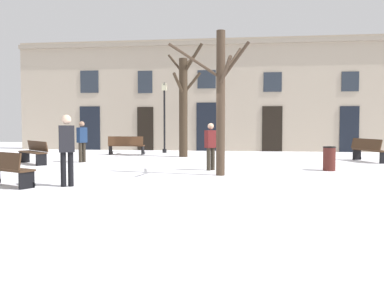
# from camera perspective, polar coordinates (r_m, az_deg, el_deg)

# --- Properties ---
(ground_plane) EXTENTS (36.77, 36.77, 0.00)m
(ground_plane) POSITION_cam_1_polar(r_m,az_deg,el_deg) (13.81, -1.13, -3.83)
(ground_plane) COLOR white
(building_facade) EXTENTS (22.98, 0.60, 6.35)m
(building_facade) POSITION_cam_1_polar(r_m,az_deg,el_deg) (24.19, 2.63, 6.75)
(building_facade) COLOR tan
(building_facade) RESTS_ON ground
(tree_right_of_center) EXTENTS (2.41, 2.26, 4.41)m
(tree_right_of_center) POSITION_cam_1_polar(r_m,az_deg,el_deg) (12.91, 3.90, 6.23)
(tree_right_of_center) COLOR #423326
(tree_right_of_center) RESTS_ON ground
(tree_center) EXTENTS (1.81, 2.51, 5.24)m
(tree_center) POSITION_cam_1_polar(r_m,az_deg,el_deg) (19.81, -1.12, 5.68)
(tree_center) COLOR #382B1E
(tree_center) RESTS_ON ground
(streetlamp) EXTENTS (0.30, 0.30, 3.74)m
(streetlamp) POSITION_cam_1_polar(r_m,az_deg,el_deg) (22.46, -3.76, 4.65)
(streetlamp) COLOR black
(streetlamp) RESTS_ON ground
(litter_bin) EXTENTS (0.44, 0.44, 0.82)m
(litter_bin) POSITION_cam_1_polar(r_m,az_deg,el_deg) (14.92, 18.09, -1.88)
(litter_bin) COLOR #4C1E19
(litter_bin) RESTS_ON ground
(bench_far_corner) EXTENTS (1.63, 1.11, 0.90)m
(bench_far_corner) POSITION_cam_1_polar(r_m,az_deg,el_deg) (11.68, -23.82, -3.12)
(bench_far_corner) COLOR #3D2819
(bench_far_corner) RESTS_ON ground
(bench_back_to_back_right) EXTENTS (1.69, 1.54, 0.90)m
(bench_back_to_back_right) POSITION_cam_1_polar(r_m,az_deg,el_deg) (17.58, -20.63, -1.01)
(bench_back_to_back_right) COLOR #3D2819
(bench_back_to_back_right) RESTS_ON ground
(bench_near_center_tree) EXTENTS (1.85, 0.46, 0.93)m
(bench_near_center_tree) POSITION_cam_1_polar(r_m,az_deg,el_deg) (21.36, -8.91, -0.15)
(bench_near_center_tree) COLOR #51331E
(bench_near_center_tree) RESTS_ON ground
(bench_facing_shops) EXTENTS (1.12, 1.90, 0.96)m
(bench_facing_shops) POSITION_cam_1_polar(r_m,az_deg,el_deg) (18.86, 22.81, -0.70)
(bench_facing_shops) COLOR #3D2819
(bench_facing_shops) RESTS_ON ground
(person_near_bench) EXTENTS (0.44, 0.37, 1.83)m
(person_near_bench) POSITION_cam_1_polar(r_m,az_deg,el_deg) (11.12, -16.61, -0.29)
(person_near_bench) COLOR black
(person_near_bench) RESTS_ON ground
(person_by_shop_door) EXTENTS (0.43, 0.42, 1.60)m
(person_by_shop_door) POSITION_cam_1_polar(r_m,az_deg,el_deg) (14.27, 2.55, -0.06)
(person_by_shop_door) COLOR #2D271E
(person_by_shop_door) RESTS_ON ground
(person_crossing_plaza) EXTENTS (0.38, 0.44, 1.67)m
(person_crossing_plaza) POSITION_cam_1_polar(r_m,az_deg,el_deg) (17.70, -14.68, 0.58)
(person_crossing_plaza) COLOR #2D271E
(person_crossing_plaza) RESTS_ON ground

